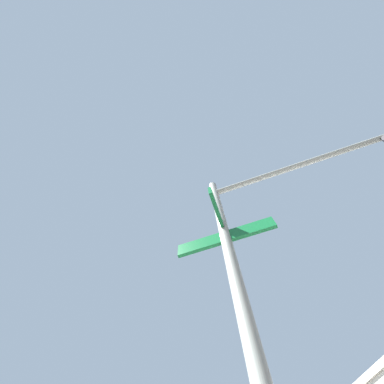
# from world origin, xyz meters

# --- Properties ---
(traffic_signal_near) EXTENTS (2.65, 2.45, 5.26)m
(traffic_signal_near) POSITION_xyz_m (-5.63, -6.21, 3.70)
(traffic_signal_near) COLOR slate
(traffic_signal_near) RESTS_ON ground_plane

